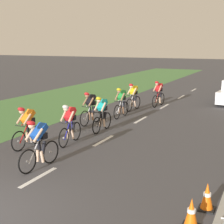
% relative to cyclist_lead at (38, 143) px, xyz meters
% --- Properties ---
extents(grass_verge, '(7.00, 60.00, 0.01)m').
position_rel_cyclist_lead_xyz_m(grass_verge, '(-6.43, 10.90, -0.78)').
color(grass_verge, '#4C7F42').
rests_on(grass_verge, ground).
extents(lane_markings_centre, '(0.14, 25.60, 0.01)m').
position_rel_cyclist_lead_xyz_m(lane_markings_centre, '(0.40, 7.43, -0.78)').
color(lane_markings_centre, white).
rests_on(lane_markings_centre, ground).
extents(cyclist_lead, '(0.44, 1.72, 1.56)m').
position_rel_cyclist_lead_xyz_m(cyclist_lead, '(0.00, 0.00, 0.00)').
color(cyclist_lead, black).
rests_on(cyclist_lead, ground).
extents(cyclist_second, '(0.42, 1.72, 1.56)m').
position_rel_cyclist_lead_xyz_m(cyclist_second, '(-1.64, 1.49, 0.00)').
color(cyclist_second, black).
rests_on(cyclist_second, ground).
extents(cyclist_third, '(0.44, 1.72, 1.56)m').
position_rel_cyclist_lead_xyz_m(cyclist_third, '(-0.52, 2.51, 0.00)').
color(cyclist_third, black).
rests_on(cyclist_third, ground).
extents(cyclist_fourth, '(0.42, 1.72, 1.56)m').
position_rel_cyclist_lead_xyz_m(cyclist_fourth, '(-0.31, 4.66, 0.00)').
color(cyclist_fourth, black).
rests_on(cyclist_fourth, ground).
extents(cyclist_fifth, '(0.44, 1.72, 1.56)m').
position_rel_cyclist_lead_xyz_m(cyclist_fifth, '(-1.37, 5.57, 0.00)').
color(cyclist_fifth, black).
rests_on(cyclist_fifth, ground).
extents(cyclist_sixth, '(0.42, 1.72, 1.56)m').
position_rel_cyclist_lead_xyz_m(cyclist_sixth, '(-0.69, 7.52, 0.00)').
color(cyclist_sixth, black).
rests_on(cyclist_sixth, ground).
extents(cyclist_seventh, '(0.45, 1.72, 1.56)m').
position_rel_cyclist_lead_xyz_m(cyclist_seventh, '(-0.85, 9.51, 0.00)').
color(cyclist_seventh, black).
rests_on(cyclist_seventh, ground).
extents(cyclist_eighth, '(0.45, 1.72, 1.56)m').
position_rel_cyclist_lead_xyz_m(cyclist_eighth, '(0.05, 11.27, 0.00)').
color(cyclist_eighth, black).
rests_on(cyclist_eighth, ground).
extents(traffic_cone_near, '(0.36, 0.36, 0.64)m').
position_rel_cyclist_lead_xyz_m(traffic_cone_near, '(4.83, -1.33, -0.48)').
color(traffic_cone_near, black).
rests_on(traffic_cone_near, ground).
extents(traffic_cone_mid, '(0.36, 0.36, 0.64)m').
position_rel_cyclist_lead_xyz_m(traffic_cone_mid, '(4.98, -0.43, -0.48)').
color(traffic_cone_mid, black).
rests_on(traffic_cone_mid, ground).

